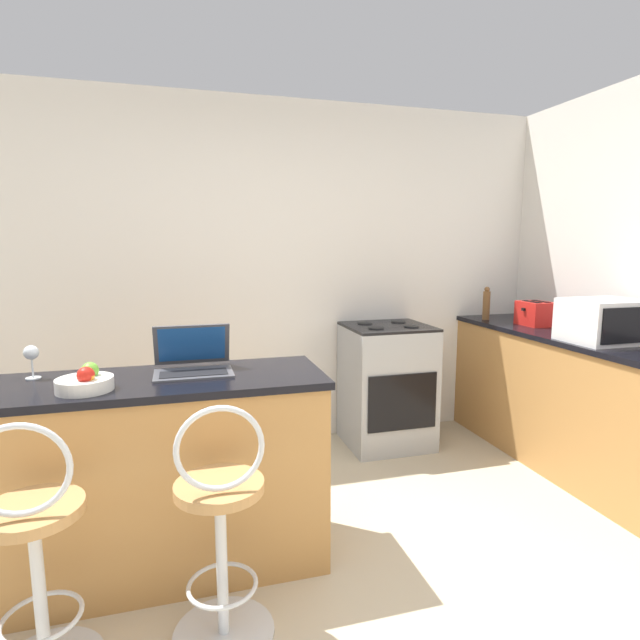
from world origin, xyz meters
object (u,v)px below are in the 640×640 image
(bar_stool_near, at_px, (35,560))
(wine_glass_tall, at_px, (31,355))
(stove_range, at_px, (387,385))
(bar_stool_far, at_px, (221,532))
(microwave, at_px, (604,321))
(fruit_bowl, at_px, (86,382))
(laptop, at_px, (193,360))
(toaster, at_px, (536,313))
(pepper_mill, at_px, (486,304))

(bar_stool_near, bearing_deg, wine_glass_tall, 101.31)
(bar_stool_near, xyz_separation_m, stove_range, (2.02, 1.64, 0.01))
(bar_stool_far, height_order, microwave, microwave)
(stove_range, bearing_deg, fruit_bowl, -146.75)
(microwave, height_order, fruit_bowl, microwave)
(laptop, distance_m, wine_glass_tall, 0.71)
(toaster, distance_m, stove_range, 1.24)
(bar_stool_far, height_order, pepper_mill, pepper_mill)
(microwave, bearing_deg, laptop, -178.45)
(laptop, bearing_deg, wine_glass_tall, 174.47)
(bar_stool_far, bearing_deg, toaster, 28.62)
(bar_stool_far, xyz_separation_m, wine_glass_tall, (-0.77, 0.67, 0.59))
(bar_stool_near, height_order, microwave, microwave)
(bar_stool_near, height_order, stove_range, bar_stool_near)
(bar_stool_near, xyz_separation_m, microwave, (3.05, 0.67, 0.61))
(laptop, relative_size, pepper_mill, 1.34)
(stove_range, bearing_deg, bar_stool_near, -140.93)
(bar_stool_far, relative_size, wine_glass_tall, 6.37)
(microwave, xyz_separation_m, toaster, (0.04, 0.67, -0.04))
(laptop, height_order, toaster, laptop)
(toaster, xyz_separation_m, stove_range, (-1.07, 0.30, -0.56))
(microwave, bearing_deg, bar_stool_far, -164.43)
(microwave, xyz_separation_m, stove_range, (-1.03, 0.97, -0.60))
(toaster, relative_size, fruit_bowl, 1.06)
(fruit_bowl, height_order, wine_glass_tall, wine_glass_tall)
(bar_stool_far, height_order, laptop, laptop)
(laptop, relative_size, fruit_bowl, 1.58)
(microwave, bearing_deg, wine_glass_tall, 179.98)
(toaster, relative_size, stove_range, 0.26)
(microwave, xyz_separation_m, fruit_bowl, (-2.92, -0.27, -0.09))
(microwave, relative_size, toaster, 1.87)
(toaster, distance_m, fruit_bowl, 3.11)
(microwave, distance_m, pepper_mill, 1.04)
(bar_stool_near, height_order, laptop, laptop)
(bar_stool_near, xyz_separation_m, toaster, (3.09, 1.34, 0.57))
(bar_stool_far, distance_m, stove_range, 2.15)
(laptop, xyz_separation_m, stove_range, (1.45, 1.04, -0.52))
(toaster, relative_size, pepper_mill, 0.90)
(bar_stool_near, xyz_separation_m, wine_glass_tall, (-0.13, 0.67, 0.59))
(wine_glass_tall, bearing_deg, toaster, 11.64)
(bar_stool_near, distance_m, stove_range, 2.61)
(pepper_mill, distance_m, wine_glass_tall, 3.21)
(bar_stool_far, xyz_separation_m, laptop, (-0.07, 0.61, 0.54))
(laptop, distance_m, fruit_bowl, 0.48)
(pepper_mill, bearing_deg, microwave, -81.86)
(pepper_mill, bearing_deg, fruit_bowl, -154.93)
(bar_stool_far, height_order, wine_glass_tall, wine_glass_tall)
(laptop, distance_m, stove_range, 1.86)
(bar_stool_far, distance_m, pepper_mill, 2.90)
(microwave, bearing_deg, pepper_mill, 98.14)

